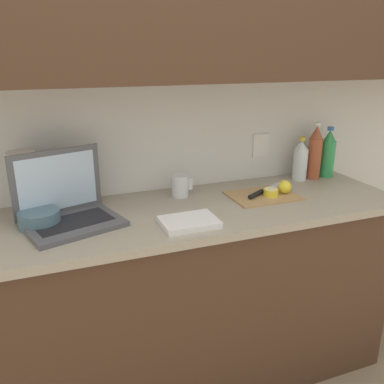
{
  "coord_description": "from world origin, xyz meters",
  "views": [
    {
      "loc": [
        -0.39,
        -1.54,
        1.54
      ],
      "look_at": [
        0.19,
        -0.01,
        0.98
      ],
      "focal_mm": 38.0,
      "sensor_mm": 36.0,
      "label": 1
    }
  ],
  "objects_px": {
    "lemon_whole_beside": "(285,187)",
    "lemon_half_cut": "(270,192)",
    "bottle_green_soda": "(300,161)",
    "measuring_cup": "(180,186)",
    "bowl_white": "(39,219)",
    "bottle_water_clear": "(328,154)",
    "paper_towel_roll": "(24,183)",
    "laptop": "(67,207)",
    "bottle_oil_tall": "(315,153)",
    "cutting_board": "(263,196)",
    "knife": "(260,192)"
  },
  "relations": [
    {
      "from": "laptop",
      "to": "measuring_cup",
      "type": "relative_size",
      "value": 4.05
    },
    {
      "from": "knife",
      "to": "bottle_green_soda",
      "type": "height_order",
      "value": "bottle_green_soda"
    },
    {
      "from": "cutting_board",
      "to": "knife",
      "type": "bearing_deg",
      "value": 108.95
    },
    {
      "from": "lemon_half_cut",
      "to": "lemon_whole_beside",
      "type": "relative_size",
      "value": 1.04
    },
    {
      "from": "bottle_green_soda",
      "to": "measuring_cup",
      "type": "relative_size",
      "value": 2.21
    },
    {
      "from": "knife",
      "to": "lemon_half_cut",
      "type": "bearing_deg",
      "value": -79.15
    },
    {
      "from": "cutting_board",
      "to": "lemon_whole_beside",
      "type": "xyz_separation_m",
      "value": [
        0.11,
        -0.02,
        0.04
      ]
    },
    {
      "from": "lemon_half_cut",
      "to": "bottle_oil_tall",
      "type": "distance_m",
      "value": 0.43
    },
    {
      "from": "lemon_half_cut",
      "to": "lemon_whole_beside",
      "type": "bearing_deg",
      "value": 3.66
    },
    {
      "from": "bottle_green_soda",
      "to": "measuring_cup",
      "type": "xyz_separation_m",
      "value": [
        -0.67,
        -0.02,
        -0.05
      ]
    },
    {
      "from": "bottle_green_soda",
      "to": "bowl_white",
      "type": "relative_size",
      "value": 1.45
    },
    {
      "from": "lemon_whole_beside",
      "to": "bottle_oil_tall",
      "type": "distance_m",
      "value": 0.36
    },
    {
      "from": "bottle_green_soda",
      "to": "measuring_cup",
      "type": "bearing_deg",
      "value": -177.92
    },
    {
      "from": "bottle_oil_tall",
      "to": "lemon_half_cut",
      "type": "bearing_deg",
      "value": -153.55
    },
    {
      "from": "cutting_board",
      "to": "paper_towel_roll",
      "type": "relative_size",
      "value": 1.19
    },
    {
      "from": "lemon_whole_beside",
      "to": "lemon_half_cut",
      "type": "bearing_deg",
      "value": -176.34
    },
    {
      "from": "bottle_green_soda",
      "to": "bottle_water_clear",
      "type": "distance_m",
      "value": 0.17
    },
    {
      "from": "bottle_oil_tall",
      "to": "cutting_board",
      "type": "bearing_deg",
      "value": -157.49
    },
    {
      "from": "bottle_oil_tall",
      "to": "bottle_water_clear",
      "type": "bearing_deg",
      "value": -0.0
    },
    {
      "from": "measuring_cup",
      "to": "bowl_white",
      "type": "xyz_separation_m",
      "value": [
        -0.62,
        -0.14,
        -0.02
      ]
    },
    {
      "from": "cutting_board",
      "to": "lemon_half_cut",
      "type": "height_order",
      "value": "lemon_half_cut"
    },
    {
      "from": "laptop",
      "to": "bottle_oil_tall",
      "type": "bearing_deg",
      "value": -10.25
    },
    {
      "from": "cutting_board",
      "to": "bottle_green_soda",
      "type": "relative_size",
      "value": 1.37
    },
    {
      "from": "bottle_oil_tall",
      "to": "measuring_cup",
      "type": "distance_m",
      "value": 0.77
    },
    {
      "from": "bottle_oil_tall",
      "to": "bottle_water_clear",
      "type": "xyz_separation_m",
      "value": [
        0.09,
        -0.0,
        -0.01
      ]
    },
    {
      "from": "cutting_board",
      "to": "bowl_white",
      "type": "relative_size",
      "value": 1.98
    },
    {
      "from": "lemon_whole_beside",
      "to": "bottle_green_soda",
      "type": "relative_size",
      "value": 0.28
    },
    {
      "from": "laptop",
      "to": "bowl_white",
      "type": "relative_size",
      "value": 2.66
    },
    {
      "from": "lemon_half_cut",
      "to": "cutting_board",
      "type": "bearing_deg",
      "value": 142.72
    },
    {
      "from": "bottle_water_clear",
      "to": "paper_towel_roll",
      "type": "relative_size",
      "value": 1.03
    },
    {
      "from": "knife",
      "to": "lemon_half_cut",
      "type": "xyz_separation_m",
      "value": [
        0.03,
        -0.04,
        0.01
      ]
    },
    {
      "from": "bottle_water_clear",
      "to": "paper_towel_roll",
      "type": "bearing_deg",
      "value": 179.82
    },
    {
      "from": "cutting_board",
      "to": "knife",
      "type": "relative_size",
      "value": 1.14
    },
    {
      "from": "lemon_half_cut",
      "to": "measuring_cup",
      "type": "distance_m",
      "value": 0.42
    },
    {
      "from": "cutting_board",
      "to": "bottle_water_clear",
      "type": "xyz_separation_m",
      "value": [
        0.49,
        0.17,
        0.12
      ]
    },
    {
      "from": "laptop",
      "to": "measuring_cup",
      "type": "bearing_deg",
      "value": -3.01
    },
    {
      "from": "bowl_white",
      "to": "paper_towel_roll",
      "type": "height_order",
      "value": "paper_towel_roll"
    },
    {
      "from": "measuring_cup",
      "to": "bowl_white",
      "type": "height_order",
      "value": "measuring_cup"
    },
    {
      "from": "cutting_board",
      "to": "bottle_water_clear",
      "type": "relative_size",
      "value": 1.15
    },
    {
      "from": "bottle_water_clear",
      "to": "lemon_half_cut",
      "type": "bearing_deg",
      "value": -157.98
    },
    {
      "from": "lemon_half_cut",
      "to": "bottle_green_soda",
      "type": "height_order",
      "value": "bottle_green_soda"
    },
    {
      "from": "lemon_half_cut",
      "to": "bottle_oil_tall",
      "type": "xyz_separation_m",
      "value": [
        0.37,
        0.19,
        0.11
      ]
    },
    {
      "from": "cutting_board",
      "to": "measuring_cup",
      "type": "distance_m",
      "value": 0.39
    },
    {
      "from": "bottle_oil_tall",
      "to": "bowl_white",
      "type": "height_order",
      "value": "bottle_oil_tall"
    },
    {
      "from": "measuring_cup",
      "to": "paper_towel_roll",
      "type": "xyz_separation_m",
      "value": [
        -0.67,
        0.03,
        0.08
      ]
    },
    {
      "from": "bowl_white",
      "to": "measuring_cup",
      "type": "bearing_deg",
      "value": 12.55
    },
    {
      "from": "cutting_board",
      "to": "bottle_water_clear",
      "type": "bearing_deg",
      "value": 18.83
    },
    {
      "from": "lemon_whole_beside",
      "to": "bottle_green_soda",
      "type": "xyz_separation_m",
      "value": [
        0.21,
        0.18,
        0.06
      ]
    },
    {
      "from": "knife",
      "to": "lemon_half_cut",
      "type": "relative_size",
      "value": 4.13
    },
    {
      "from": "bottle_oil_tall",
      "to": "knife",
      "type": "bearing_deg",
      "value": -159.59
    }
  ]
}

